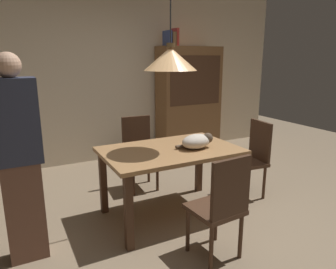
% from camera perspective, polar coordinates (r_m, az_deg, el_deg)
% --- Properties ---
extents(ground, '(10.00, 10.00, 0.00)m').
position_cam_1_polar(ground, '(3.30, 5.81, -16.64)').
color(ground, '#847056').
extents(back_wall, '(6.40, 0.10, 2.90)m').
position_cam_1_polar(back_wall, '(5.26, -10.15, 11.30)').
color(back_wall, beige).
rests_on(back_wall, ground).
extents(dining_table, '(1.40, 0.90, 0.75)m').
position_cam_1_polar(dining_table, '(3.28, 0.42, -4.32)').
color(dining_table, '#A87A4C').
rests_on(dining_table, ground).
extents(chair_near_front, '(0.43, 0.43, 0.93)m').
position_cam_1_polar(chair_near_front, '(2.65, 9.70, -12.38)').
color(chair_near_front, '#472D1E').
rests_on(chair_near_front, ground).
extents(chair_far_back, '(0.43, 0.43, 0.93)m').
position_cam_1_polar(chair_far_back, '(4.08, -5.33, -2.68)').
color(chair_far_back, '#472D1E').
rests_on(chair_far_back, ground).
extents(chair_right_side, '(0.44, 0.44, 0.93)m').
position_cam_1_polar(chair_right_side, '(3.95, 15.12, -3.71)').
color(chair_right_side, '#472D1E').
rests_on(chair_right_side, ground).
extents(cat_sleeping, '(0.39, 0.27, 0.16)m').
position_cam_1_polar(cat_sleeping, '(3.26, 5.36, -1.21)').
color(cat_sleeping, beige).
rests_on(cat_sleeping, dining_table).
extents(pendant_lamp, '(0.52, 0.52, 1.30)m').
position_cam_1_polar(pendant_lamp, '(3.11, 0.45, 13.70)').
color(pendant_lamp, '#E0A86B').
extents(hutch_bookcase, '(1.12, 0.45, 1.85)m').
position_cam_1_polar(hutch_bookcase, '(5.53, 3.78, 5.78)').
color(hutch_bookcase, brown).
rests_on(hutch_bookcase, ground).
extents(book_blue_wide, '(0.06, 0.24, 0.24)m').
position_cam_1_polar(book_blue_wide, '(5.28, -0.13, 17.17)').
color(book_blue_wide, '#384C93').
rests_on(book_blue_wide, hutch_bookcase).
extents(book_brown_thick, '(0.06, 0.24, 0.22)m').
position_cam_1_polar(book_brown_thick, '(5.31, 0.62, 17.04)').
color(book_brown_thick, brown).
rests_on(book_brown_thick, hutch_bookcase).
extents(book_red_tall, '(0.04, 0.22, 0.28)m').
position_cam_1_polar(book_red_tall, '(5.35, 1.28, 17.34)').
color(book_red_tall, '#B73833').
rests_on(book_red_tall, hutch_bookcase).
extents(person_standing, '(0.36, 0.22, 1.72)m').
position_cam_1_polar(person_standing, '(2.78, -25.55, -4.34)').
color(person_standing, brown).
rests_on(person_standing, ground).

